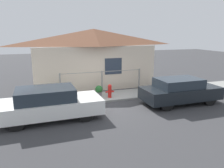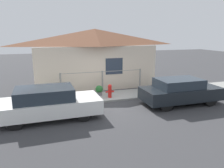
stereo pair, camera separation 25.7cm
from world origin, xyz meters
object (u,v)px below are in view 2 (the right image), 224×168
(potted_plant_near_hydrant, at_px, (99,90))
(car_left, at_px, (48,103))
(fire_hydrant, at_px, (110,91))
(car_right, at_px, (180,91))
(potted_plant_by_fence, at_px, (58,91))

(potted_plant_near_hydrant, bearing_deg, car_left, -139.56)
(fire_hydrant, bearing_deg, car_left, -150.49)
(car_right, xyz_separation_m, potted_plant_near_hydrant, (-3.61, 2.38, -0.26))
(potted_plant_by_fence, bearing_deg, car_right, -24.88)
(potted_plant_near_hydrant, distance_m, potted_plant_by_fence, 2.26)
(car_right, distance_m, potted_plant_near_hydrant, 4.33)
(car_right, xyz_separation_m, fire_hydrant, (-3.15, 1.84, -0.19))
(car_left, relative_size, potted_plant_by_fence, 6.91)
(car_right, bearing_deg, fire_hydrant, 149.91)
(fire_hydrant, distance_m, potted_plant_near_hydrant, 0.71)
(car_left, bearing_deg, potted_plant_near_hydrant, 39.33)
(car_right, bearing_deg, potted_plant_near_hydrant, 146.81)
(fire_hydrant, bearing_deg, potted_plant_near_hydrant, 130.45)
(car_left, xyz_separation_m, fire_hydrant, (3.25, 1.84, -0.19))
(car_left, bearing_deg, potted_plant_by_fence, 77.35)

